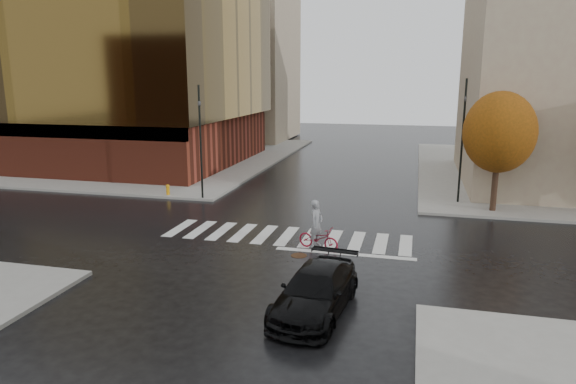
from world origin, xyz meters
name	(u,v)px	position (x,y,z in m)	size (l,w,h in m)	color
ground	(284,239)	(0.00, 0.00, 0.00)	(120.00, 120.00, 0.00)	black
sidewalk_nw	(126,155)	(-21.00, 21.00, 0.07)	(30.00, 30.00, 0.15)	gray
crosswalk	(287,236)	(0.00, 0.50, 0.01)	(12.00, 3.00, 0.01)	silver
office_glass	(90,66)	(-22.00, 17.99, 8.28)	(27.00, 19.00, 16.00)	maroon
building_nw_far	(231,52)	(-16.00, 37.00, 10.15)	(14.00, 12.00, 20.00)	tan
tree_ne_a	(499,132)	(10.00, 7.40, 4.46)	(3.80, 3.80, 6.50)	#312115
sedan	(316,291)	(2.86, -7.02, 0.71)	(1.99, 4.89, 1.42)	black
cyclist	(318,233)	(1.77, -1.00, 0.75)	(2.05, 1.28, 2.20)	maroon
traffic_light_nw	(200,136)	(-6.78, 6.30, 3.94)	(0.21, 0.19, 6.75)	black
traffic_light_ne	(463,133)	(8.27, 9.00, 4.19)	(0.18, 0.20, 7.13)	black
fire_hydrant	(168,189)	(-9.19, 6.50, 0.51)	(0.23, 0.23, 0.66)	orange
manhole	(299,255)	(1.17, -2.00, 0.01)	(0.68, 0.68, 0.01)	#422917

